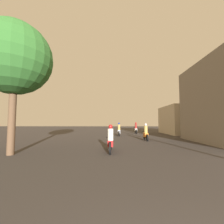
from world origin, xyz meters
The scene contains 6 objects.
motorcycle_red centered at (-1.18, 8.41, 0.62)m, with size 0.60×2.07×1.55m.
motorcycle_orange centered at (1.92, 13.87, 0.62)m, with size 0.60×1.90×1.57m.
motorcycle_silver centered at (-0.46, 18.64, 0.64)m, with size 0.60×2.08×1.63m.
motorcycle_white centered at (2.15, 22.41, 0.65)m, with size 0.60×2.03×1.66m.
building_right_far centered at (9.32, 21.75, 2.00)m, with size 5.97×6.97×4.00m.
street_tree centered at (-6.32, 7.47, 5.09)m, with size 3.90×3.90×7.07m.
Camera 1 is at (-0.88, -0.23, 1.69)m, focal length 24.00 mm.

